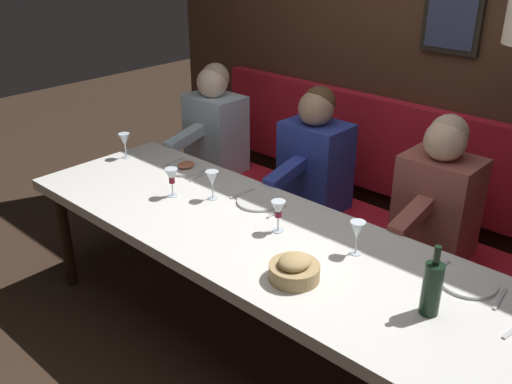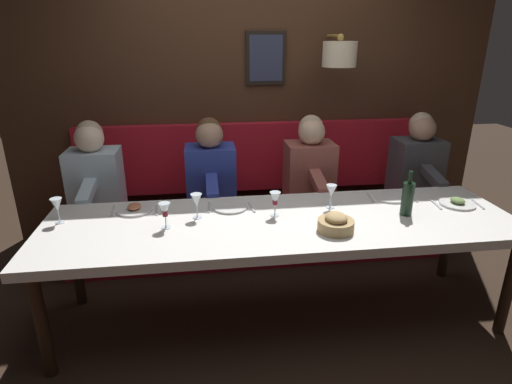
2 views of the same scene
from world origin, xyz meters
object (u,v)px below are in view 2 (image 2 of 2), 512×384
Objects in this scene: wine_glass_0 at (196,201)px; bread_bowl at (336,223)px; wine_glass_4 at (331,192)px; wine_bottle at (408,198)px; diner_nearest at (417,162)px; wine_glass_1 at (275,199)px; wine_glass_3 at (57,206)px; diner_near at (310,166)px; diner_far at (95,174)px; diner_middle at (211,170)px; dining_table at (282,228)px; wine_glass_2 at (165,211)px.

wine_glass_0 reaches higher than bread_bowl.
wine_bottle reaches higher than wine_glass_4.
diner_nearest reaches higher than wine_bottle.
wine_glass_1 is 0.55× the size of wine_bottle.
wine_bottle is 0.57m from bread_bowl.
wine_glass_3 is at bearing 78.55° from bread_bowl.
wine_glass_0 is 0.55× the size of wine_bottle.
diner_near is 3.60× the size of bread_bowl.
wine_glass_0 is (-0.78, -0.80, 0.04)m from diner_far.
diner_nearest is 1.79m from diner_middle.
wine_glass_3 is (-0.74, 0.97, 0.04)m from diner_middle.
wine_bottle is at bearing -71.82° from bread_bowl.
diner_nearest is 2.86m from wine_glass_3.
dining_table is at bearing 55.65° from bread_bowl.
wine_glass_2 is 0.55× the size of wine_bottle.
dining_table is 1.42m from wine_glass_3.
dining_table is at bearing -154.31° from diner_middle.
wine_glass_4 reaches higher than bread_bowl.
diner_far is 4.82× the size of wine_glass_2.
diner_near is 1.00× the size of diner_middle.
diner_far is 0.74m from wine_glass_3.
bread_bowl is at bearing -129.88° from wine_glass_1.
wine_glass_0 is 1.00× the size of wine_glass_2.
diner_far is 1.95m from bread_bowl.
diner_far is at bearing 58.15° from wine_glass_1.
diner_far is 1.12m from wine_glass_0.
wine_glass_3 is (0.14, 1.40, 0.17)m from dining_table.
dining_table is 10.10× the size of wine_bottle.
diner_far is at bearing 90.00° from diner_near.
wine_glass_0 is 0.75× the size of bread_bowl.
wine_glass_1 is at bearing 24.85° from dining_table.
diner_nearest is 0.96m from diner_near.
diner_nearest reaches higher than bread_bowl.
diner_middle reaches higher than wine_glass_4.
wine_glass_2 is 1.00× the size of wine_glass_4.
diner_far reaches higher than wine_bottle.
diner_middle is at bearing -8.27° from wine_glass_0.
diner_nearest is 1.00× the size of diner_middle.
diner_nearest is 1.00× the size of diner_far.
diner_middle is at bearing 25.76° from wine_glass_1.
diner_middle reaches higher than bread_bowl.
diner_nearest is at bearing -53.96° from wine_glass_4.
wine_glass_0 is (0.11, 0.54, 0.17)m from dining_table.
wine_bottle is 1.36× the size of bread_bowl.
wine_glass_2 is 1.55m from wine_bottle.
dining_table is 0.19m from wine_glass_1.
wine_glass_2 is (-0.02, 0.73, 0.17)m from dining_table.
wine_glass_0 and wine_glass_2 have the same top height.
diner_near is at bearing -90.00° from diner_middle.
diner_middle is at bearing 25.69° from dining_table.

